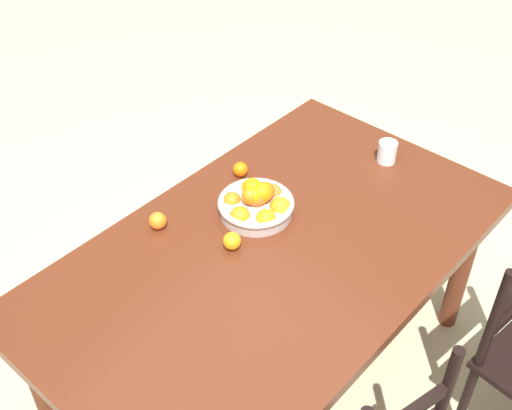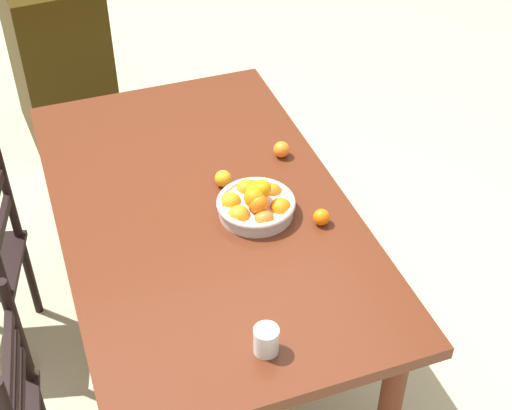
{
  "view_description": "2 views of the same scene",
  "coord_description": "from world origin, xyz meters",
  "px_view_note": "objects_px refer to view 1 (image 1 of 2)",
  "views": [
    {
      "loc": [
        1.3,
        1.08,
        2.42
      ],
      "look_at": [
        -0.1,
        -0.17,
        0.81
      ],
      "focal_mm": 46.33,
      "sensor_mm": 36.0,
      "label": 1
    },
    {
      "loc": [
        -2.07,
        0.53,
        2.56
      ],
      "look_at": [
        -0.1,
        -0.17,
        0.81
      ],
      "focal_mm": 52.69,
      "sensor_mm": 36.0,
      "label": 2
    }
  ],
  "objects_px": {
    "orange_loose_0": "(158,221)",
    "drinking_glass": "(387,152)",
    "dining_table": "(273,266)",
    "orange_loose_1": "(240,169)",
    "fruit_bowl": "(257,203)",
    "orange_loose_2": "(232,241)"
  },
  "relations": [
    {
      "from": "dining_table",
      "to": "orange_loose_2",
      "type": "height_order",
      "value": "orange_loose_2"
    },
    {
      "from": "orange_loose_1",
      "to": "orange_loose_2",
      "type": "bearing_deg",
      "value": 38.63
    },
    {
      "from": "dining_table",
      "to": "orange_loose_1",
      "type": "bearing_deg",
      "value": -122.08
    },
    {
      "from": "drinking_glass",
      "to": "orange_loose_0",
      "type": "bearing_deg",
      "value": -23.83
    },
    {
      "from": "orange_loose_0",
      "to": "drinking_glass",
      "type": "xyz_separation_m",
      "value": [
        -0.91,
        0.4,
        0.01
      ]
    },
    {
      "from": "orange_loose_1",
      "to": "drinking_glass",
      "type": "relative_size",
      "value": 0.66
    },
    {
      "from": "dining_table",
      "to": "fruit_bowl",
      "type": "xyz_separation_m",
      "value": [
        -0.11,
        -0.17,
        0.14
      ]
    },
    {
      "from": "fruit_bowl",
      "to": "orange_loose_2",
      "type": "relative_size",
      "value": 4.4
    },
    {
      "from": "drinking_glass",
      "to": "orange_loose_1",
      "type": "bearing_deg",
      "value": -39.14
    },
    {
      "from": "fruit_bowl",
      "to": "orange_loose_2",
      "type": "xyz_separation_m",
      "value": [
        0.2,
        0.06,
        -0.02
      ]
    },
    {
      "from": "orange_loose_0",
      "to": "orange_loose_1",
      "type": "height_order",
      "value": "orange_loose_0"
    },
    {
      "from": "fruit_bowl",
      "to": "orange_loose_1",
      "type": "height_order",
      "value": "fruit_bowl"
    },
    {
      "from": "fruit_bowl",
      "to": "drinking_glass",
      "type": "height_order",
      "value": "fruit_bowl"
    },
    {
      "from": "orange_loose_2",
      "to": "drinking_glass",
      "type": "distance_m",
      "value": 0.81
    },
    {
      "from": "orange_loose_1",
      "to": "drinking_glass",
      "type": "height_order",
      "value": "drinking_glass"
    },
    {
      "from": "dining_table",
      "to": "drinking_glass",
      "type": "xyz_separation_m",
      "value": [
        -0.71,
        0.01,
        0.14
      ]
    },
    {
      "from": "dining_table",
      "to": "orange_loose_1",
      "type": "relative_size",
      "value": 29.52
    },
    {
      "from": "fruit_bowl",
      "to": "orange_loose_1",
      "type": "distance_m",
      "value": 0.24
    },
    {
      "from": "orange_loose_2",
      "to": "drinking_glass",
      "type": "height_order",
      "value": "drinking_glass"
    },
    {
      "from": "dining_table",
      "to": "orange_loose_1",
      "type": "distance_m",
      "value": 0.46
    },
    {
      "from": "dining_table",
      "to": "orange_loose_2",
      "type": "distance_m",
      "value": 0.19
    },
    {
      "from": "fruit_bowl",
      "to": "orange_loose_0",
      "type": "distance_m",
      "value": 0.37
    }
  ]
}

